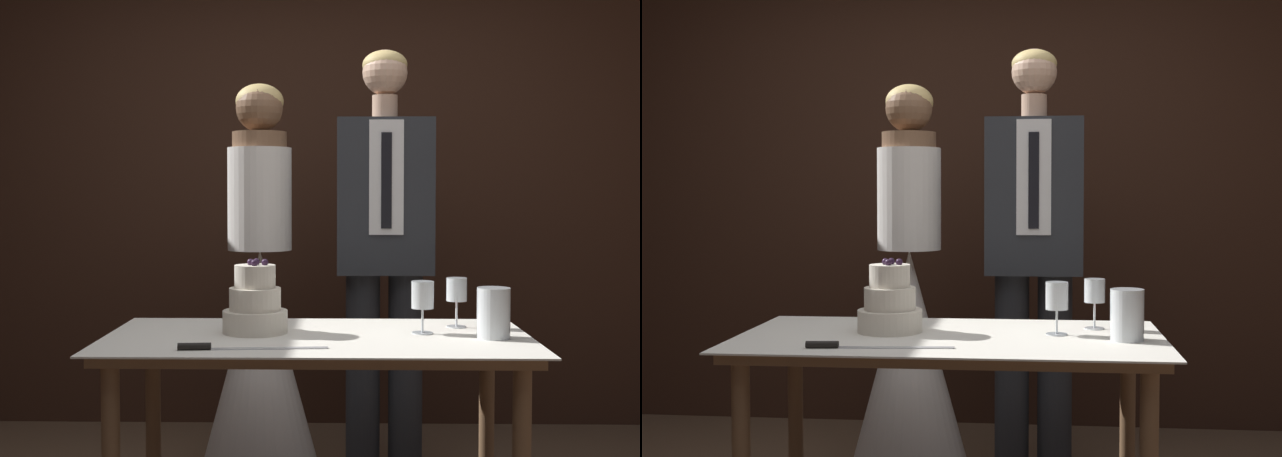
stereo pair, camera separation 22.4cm
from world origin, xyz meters
TOP-DOWN VIEW (x-y plane):
  - wall_back at (0.00, 1.99)m, footprint 5.31×0.12m
  - cake_table at (0.08, 0.28)m, footprint 1.41×0.74m
  - tiered_cake at (-0.14, 0.33)m, footprint 0.22×0.22m
  - cake_knife at (-0.20, 0.03)m, footprint 0.45×0.06m
  - wine_glass_near at (0.43, 0.32)m, footprint 0.08×0.08m
  - wine_glass_middle at (0.57, 0.46)m, footprint 0.07×0.07m
  - hurricane_candle at (0.65, 0.24)m, footprint 0.11×0.11m
  - bride at (-0.20, 1.12)m, footprint 0.54×0.54m
  - groom at (0.35, 1.12)m, footprint 0.41×0.25m

SIDE VIEW (x-z plane):
  - bride at x=-0.20m, z-range -0.23..1.49m
  - cake_table at x=0.08m, z-range 0.29..1.06m
  - cake_knife at x=-0.20m, z-range 0.76..0.79m
  - hurricane_candle at x=0.65m, z-range 0.76..0.93m
  - tiered_cake at x=-0.14m, z-range 0.74..0.99m
  - wine_glass_near at x=0.43m, z-range 0.80..0.98m
  - wine_glass_middle at x=0.57m, z-range 0.81..0.98m
  - groom at x=0.35m, z-range 0.10..1.96m
  - wall_back at x=0.00m, z-range 0.00..2.85m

